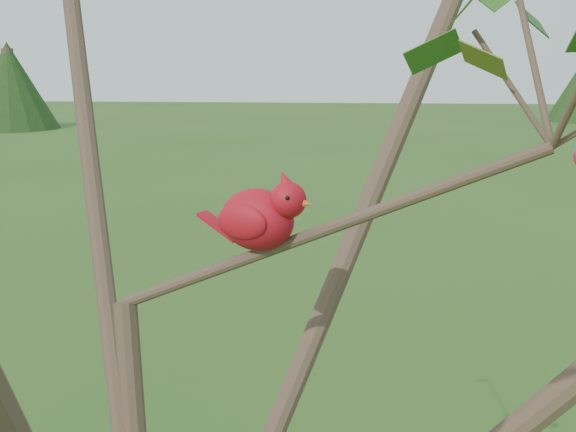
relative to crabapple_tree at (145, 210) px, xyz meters
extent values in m
ellipsoid|color=red|center=(0.13, 0.11, -0.03)|extent=(0.14, 0.12, 0.09)
sphere|color=red|center=(0.18, 0.09, 0.00)|extent=(0.07, 0.07, 0.05)
cone|color=red|center=(0.17, 0.09, 0.03)|extent=(0.05, 0.04, 0.04)
cone|color=#D85914|center=(0.20, 0.08, 0.00)|extent=(0.03, 0.03, 0.02)
ellipsoid|color=black|center=(0.19, 0.08, 0.00)|extent=(0.02, 0.03, 0.02)
cube|color=red|center=(0.07, 0.13, -0.05)|extent=(0.07, 0.05, 0.04)
ellipsoid|color=red|center=(0.14, 0.14, -0.03)|extent=(0.08, 0.05, 0.05)
ellipsoid|color=red|center=(0.11, 0.08, -0.03)|extent=(0.08, 0.05, 0.05)
cylinder|color=#3C2B20|center=(-11.60, 23.13, -0.76)|extent=(0.41, 0.41, 2.72)
cone|color=#173613|center=(-11.60, 23.13, -0.65)|extent=(3.18, 3.18, 2.95)
camera|label=1|loc=(0.27, -0.89, 0.19)|focal=45.00mm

